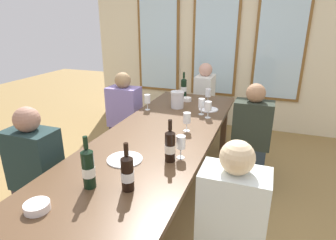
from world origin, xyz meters
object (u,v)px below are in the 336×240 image
Objects in this scene: white_plate_0 at (125,159)px; dining_table at (159,140)px; wine_bottle_2 at (170,146)px; seated_person_1 at (230,232)px; wine_glass_5 at (147,100)px; wine_glass_1 at (208,107)px; wine_glass_2 at (208,94)px; seated_person_3 at (251,139)px; wine_bottle_0 at (88,168)px; seated_person_4 at (204,103)px; seated_person_0 at (37,178)px; wine_bottle_3 at (127,173)px; white_plate_1 at (208,109)px; seated_person_2 at (125,119)px; tasting_bowl_1 at (187,99)px; wine_glass_4 at (202,104)px; metal_pitcher at (177,100)px; wine_glass_3 at (187,118)px; tasting_bowl_0 at (37,207)px; wine_glass_0 at (181,143)px; wine_bottle_1 at (184,87)px.

dining_table is at bearing 84.54° from white_plate_0.
seated_person_1 is (0.49, -0.33, -0.33)m from wine_bottle_2.
wine_bottle_2 is 1.22m from wine_glass_5.
wine_glass_5 is (-0.69, 0.03, 0.00)m from wine_glass_1.
white_plate_0 is 1.48× the size of wine_glass_2.
wine_glass_1 is 0.56m from seated_person_3.
white_plate_0 is at bearing -74.07° from wine_glass_5.
wine_bottle_0 reaches higher than wine_glass_5.
seated_person_1 is 1.00× the size of seated_person_4.
wine_bottle_3 is at bearing -11.02° from seated_person_0.
wine_glass_2 and wine_glass_5 have the same top height.
wine_glass_5 is (-0.64, -0.23, 0.11)m from white_plate_1.
wine_bottle_3 is 0.27× the size of seated_person_3.
seated_person_4 is (0.76, 1.03, 0.00)m from seated_person_2.
wine_glass_4 is (0.29, -0.44, 0.09)m from tasting_bowl_1.
metal_pitcher is at bearing 105.94° from wine_bottle_2.
wine_glass_3 is 0.50m from wine_glass_4.
seated_person_4 is (-0.21, 1.63, -0.34)m from wine_glass_3.
seated_person_3 is 1.00× the size of seated_person_4.
wine_glass_1 is 0.16× the size of seated_person_3.
metal_pitcher is 1.40× the size of tasting_bowl_0.
wine_bottle_2 is 1.80× the size of wine_glass_3.
wine_bottle_0 is 1.60m from wine_glass_4.
seated_person_0 is (-0.67, -1.48, -0.31)m from metal_pitcher.
metal_pitcher is 0.17× the size of seated_person_4.
wine_bottle_3 is (-0.12, -1.69, 0.11)m from white_plate_1.
wine_glass_3 is 1.00× the size of wine_glass_4.
wine_bottle_0 is 0.30× the size of seated_person_0.
wine_glass_5 is 0.16× the size of seated_person_2.
metal_pitcher is 1.09× the size of wine_glass_3.
wine_glass_1 is 1.30m from seated_person_4.
tasting_bowl_0 is 1.00m from wine_glass_0.
wine_bottle_2 is (0.43, -1.73, -0.00)m from wine_bottle_1.
wine_glass_1 is 0.16× the size of seated_person_2.
dining_table is 15.17× the size of metal_pitcher.
white_plate_1 is at bearing -38.41° from tasting_bowl_1.
wine_bottle_0 is 1.92× the size of wine_glass_1.
white_plate_1 is 0.71× the size of wine_bottle_3.
wine_glass_0 is (0.37, 0.17, 0.11)m from white_plate_0.
white_plate_1 is 0.29m from wine_glass_1.
wine_glass_0 is 1.19m from wine_glass_5.
wine_glass_3 is at bearing 86.32° from wine_bottle_3.
tasting_bowl_1 reaches higher than dining_table.
white_plate_1 is at bearing 86.07° from wine_bottle_3.
wine_glass_5 is at bearing -21.89° from seated_person_2.
wine_glass_3 is at bearing 101.63° from wine_glass_0.
wine_bottle_0 is 0.30× the size of seated_person_2.
tasting_bowl_0 reaches higher than white_plate_0.
metal_pitcher is at bearing 65.71° from seated_person_0.
tasting_bowl_0 is at bearing -104.15° from white_plate_0.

